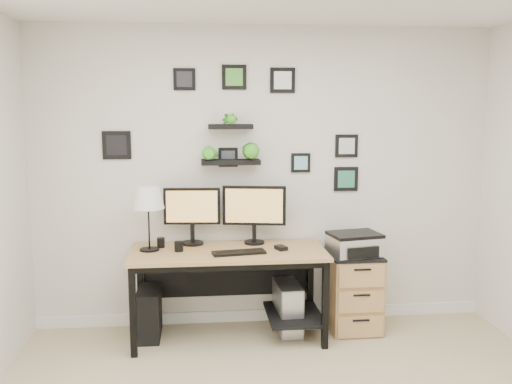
{
  "coord_description": "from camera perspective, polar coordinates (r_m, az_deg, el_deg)",
  "views": [
    {
      "loc": [
        -0.58,
        -2.92,
        1.92
      ],
      "look_at": [
        -0.09,
        1.83,
        1.2
      ],
      "focal_mm": 40.0,
      "sensor_mm": 36.0,
      "label": 1
    }
  ],
  "objects": [
    {
      "name": "room",
      "position": [
        5.28,
        0.83,
        -12.17
      ],
      "size": [
        4.0,
        4.0,
        4.0
      ],
      "color": "#C5B48C",
      "rests_on": "ground"
    },
    {
      "name": "desk",
      "position": [
        4.77,
        -2.38,
        -7.17
      ],
      "size": [
        1.6,
        0.7,
        0.75
      ],
      "color": "tan",
      "rests_on": "ground"
    },
    {
      "name": "monitor_left",
      "position": [
        4.86,
        -6.41,
        -1.96
      ],
      "size": [
        0.48,
        0.2,
        0.49
      ],
      "color": "black",
      "rests_on": "desk"
    },
    {
      "name": "monitor_right",
      "position": [
        4.86,
        -0.18,
        -1.77
      ],
      "size": [
        0.54,
        0.2,
        0.5
      ],
      "color": "black",
      "rests_on": "desk"
    },
    {
      "name": "keyboard",
      "position": [
        4.59,
        -1.72,
        -6.07
      ],
      "size": [
        0.44,
        0.19,
        0.02
      ],
      "primitive_type": "cube",
      "rotation": [
        0.0,
        0.0,
        0.14
      ],
      "color": "black",
      "rests_on": "desk"
    },
    {
      "name": "mouse",
      "position": [
        4.71,
        2.51,
        -5.6
      ],
      "size": [
        0.11,
        0.13,
        0.03
      ],
      "primitive_type": "cube",
      "rotation": [
        0.0,
        0.0,
        0.38
      ],
      "color": "black",
      "rests_on": "desk"
    },
    {
      "name": "table_lamp",
      "position": [
        4.69,
        -10.74,
        -0.73
      ],
      "size": [
        0.26,
        0.26,
        0.53
      ],
      "color": "black",
      "rests_on": "desk"
    },
    {
      "name": "mug",
      "position": [
        4.7,
        -7.73,
        -5.42
      ],
      "size": [
        0.07,
        0.07,
        0.08
      ],
      "primitive_type": "cylinder",
      "color": "black",
      "rests_on": "desk"
    },
    {
      "name": "pen_cup",
      "position": [
        4.84,
        -9.49,
        -5.01
      ],
      "size": [
        0.07,
        0.07,
        0.08
      ],
      "primitive_type": "cylinder",
      "color": "black",
      "rests_on": "desk"
    },
    {
      "name": "pc_tower_black",
      "position": [
        4.95,
        -10.62,
        -11.8
      ],
      "size": [
        0.19,
        0.42,
        0.41
      ],
      "primitive_type": "cube",
      "rotation": [
        0.0,
        0.0,
        -0.0
      ],
      "color": "black",
      "rests_on": "ground"
    },
    {
      "name": "pc_tower_grey",
      "position": [
        4.98,
        3.2,
        -11.48
      ],
      "size": [
        0.21,
        0.44,
        0.43
      ],
      "color": "gray",
      "rests_on": "ground"
    },
    {
      "name": "file_cabinet",
      "position": [
        5.08,
        9.67,
        -9.72
      ],
      "size": [
        0.43,
        0.53,
        0.67
      ],
      "color": "tan",
      "rests_on": "ground"
    },
    {
      "name": "printer",
      "position": [
        4.92,
        9.83,
        -5.13
      ],
      "size": [
        0.46,
        0.39,
        0.19
      ],
      "color": "silver",
      "rests_on": "file_cabinet"
    },
    {
      "name": "wall_decor",
      "position": [
        4.86,
        -1.93,
        5.54
      ],
      "size": [
        2.21,
        0.18,
        1.09
      ],
      "color": "black",
      "rests_on": "ground"
    }
  ]
}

